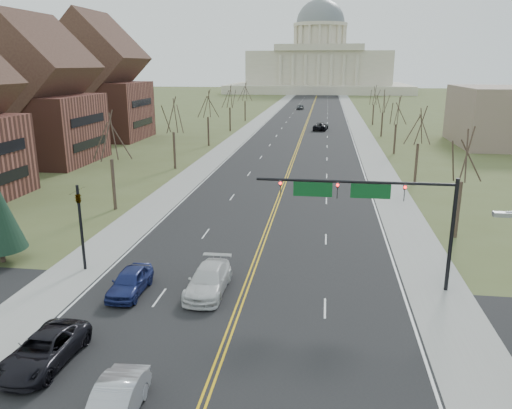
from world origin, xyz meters
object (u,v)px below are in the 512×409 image
(car_far_sb, at_px, (300,107))
(car_sb_inner_second, at_px, (208,280))
(car_sb_outer_lead, at_px, (44,350))
(signal_mast, at_px, (369,199))
(car_sb_outer_second, at_px, (130,281))
(car_sb_inner_lead, at_px, (114,405))
(car_far_nb, at_px, (321,126))
(signal_left, at_px, (80,218))

(car_far_sb, bearing_deg, car_sb_inner_second, -85.42)
(car_sb_outer_lead, distance_m, car_sb_inner_second, 10.46)
(signal_mast, height_order, car_sb_outer_second, signal_mast)
(car_sb_outer_lead, relative_size, car_sb_inner_second, 0.96)
(signal_mast, bearing_deg, car_sb_inner_lead, -126.62)
(car_sb_inner_lead, relative_size, car_far_nb, 0.79)
(car_sb_inner_second, bearing_deg, car_sb_outer_second, -170.02)
(signal_left, xyz_separation_m, car_far_sb, (7.92, 129.23, -2.90))
(signal_left, distance_m, car_sb_inner_second, 10.02)
(signal_left, distance_m, car_far_nb, 80.18)
(car_sb_outer_second, bearing_deg, car_sb_inner_second, 8.96)
(signal_left, relative_size, car_far_sb, 1.28)
(signal_mast, bearing_deg, signal_left, 180.00)
(signal_mast, bearing_deg, car_far_nb, 92.83)
(car_sb_outer_lead, height_order, car_far_sb, car_far_sb)
(signal_left, bearing_deg, car_sb_inner_second, -14.09)
(car_far_nb, xyz_separation_m, car_far_sb, (-7.13, 50.53, -0.02))
(signal_mast, relative_size, car_sb_inner_lead, 2.59)
(car_sb_outer_second, height_order, car_far_nb, car_far_nb)
(car_sb_outer_second, relative_size, car_far_nb, 0.77)
(car_sb_inner_lead, relative_size, car_far_sb, 0.99)
(signal_mast, distance_m, signal_left, 19.06)
(car_far_nb, distance_m, car_far_sb, 51.03)
(car_sb_inner_lead, distance_m, car_far_nb, 93.23)
(car_sb_inner_second, height_order, car_far_sb, car_far_sb)
(car_sb_inner_lead, height_order, car_far_sb, car_far_sb)
(signal_left, height_order, car_sb_inner_lead, signal_left)
(signal_left, xyz_separation_m, car_sb_outer_lead, (3.41, -10.98, -2.97))
(car_sb_outer_lead, xyz_separation_m, car_sb_outer_second, (1.14, 7.83, 0.04))
(car_sb_inner_lead, distance_m, car_sb_outer_second, 11.77)
(car_sb_inner_second, bearing_deg, car_sb_inner_lead, -94.37)
(signal_mast, relative_size, car_sb_inner_second, 2.20)
(signal_mast, distance_m, car_far_sb, 129.80)
(signal_mast, xyz_separation_m, car_sb_inner_lead, (-10.62, -14.29, -4.98))
(car_sb_inner_second, bearing_deg, signal_mast, 13.92)
(car_sb_inner_lead, bearing_deg, signal_left, 116.82)
(signal_left, distance_m, car_far_sb, 129.51)
(signal_mast, distance_m, car_sb_outer_second, 15.56)
(car_far_sb, bearing_deg, signal_left, -89.53)
(signal_left, relative_size, car_sb_outer_second, 1.32)
(car_sb_inner_second, bearing_deg, car_far_nb, 86.25)
(signal_mast, relative_size, car_sb_outer_lead, 2.30)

